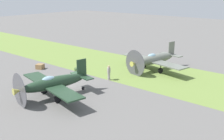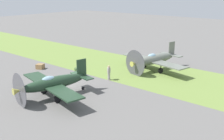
{
  "view_description": "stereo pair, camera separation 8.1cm",
  "coord_description": "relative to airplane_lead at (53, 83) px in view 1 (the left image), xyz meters",
  "views": [
    {
      "loc": [
        -21.96,
        18.22,
        10.12
      ],
      "look_at": [
        -2.8,
        -4.4,
        1.36
      ],
      "focal_mm": 43.96,
      "sensor_mm": 36.0,
      "label": 1
    },
    {
      "loc": [
        -22.02,
        18.16,
        10.12
      ],
      "look_at": [
        -2.8,
        -4.4,
        1.36
      ],
      "focal_mm": 43.96,
      "sensor_mm": 36.0,
      "label": 2
    }
  ],
  "objects": [
    {
      "name": "ground_plane",
      "position": [
        1.54,
        -2.89,
        -1.45
      ],
      "size": [
        160.0,
        160.0,
        0.0
      ],
      "primitive_type": "plane",
      "color": "#605E5B"
    },
    {
      "name": "fuel_drum",
      "position": [
        3.6,
        -6.37,
        -1.0
      ],
      "size": [
        0.6,
        0.6,
        0.9
      ],
      "primitive_type": "cylinder",
      "color": "#476633",
      "rests_on": "ground"
    },
    {
      "name": "supply_crate",
      "position": [
        9.34,
        -5.09,
        -1.13
      ],
      "size": [
        1.19,
        1.19,
        0.64
      ],
      "primitive_type": "cube",
      "rotation": [
        0.0,
        0.0,
        0.43
      ],
      "color": "olive",
      "rests_on": "ground"
    },
    {
      "name": "airplane_wingman",
      "position": [
        -2.46,
        -14.27,
        0.03
      ],
      "size": [
        9.97,
        7.96,
        3.53
      ],
      "rotation": [
        0.0,
        0.0,
        -0.2
      ],
      "color": "slate",
      "rests_on": "ground"
    },
    {
      "name": "ground_crew_chief",
      "position": [
        -0.63,
        -7.48,
        -0.53
      ],
      "size": [
        0.38,
        0.55,
        1.73
      ],
      "rotation": [
        0.0,
        0.0,
        5.27
      ],
      "color": "#9E998E",
      "rests_on": "ground"
    },
    {
      "name": "airplane_lead",
      "position": [
        0.0,
        0.0,
        0.0
      ],
      "size": [
        9.77,
        7.79,
        3.46
      ],
      "rotation": [
        0.0,
        0.0,
        -0.2
      ],
      "color": "#233D28",
      "rests_on": "ground"
    },
    {
      "name": "grass_verge",
      "position": [
        1.54,
        -12.86,
        -1.44
      ],
      "size": [
        120.0,
        11.0,
        0.01
      ],
      "primitive_type": "cube",
      "color": "olive",
      "rests_on": "ground"
    }
  ]
}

